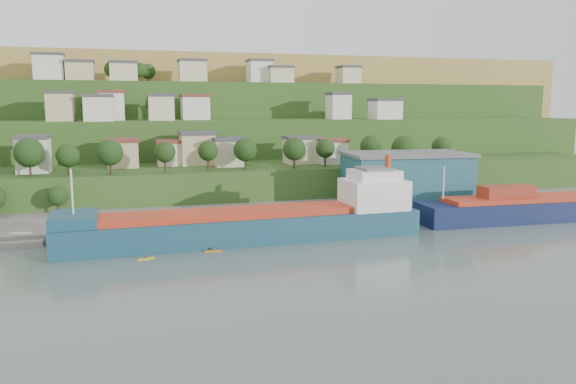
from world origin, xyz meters
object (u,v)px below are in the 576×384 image
object	(u,v)px
cargo_ship_far	(551,208)
warehouse	(406,177)
cargo_ship_near	(257,226)
kayak_orange	(214,250)

from	to	relation	value
cargo_ship_far	warehouse	xyz separation A→B (m)	(-27.46, 20.90, 5.78)
cargo_ship_near	warehouse	bearing A→B (deg)	25.21
cargo_ship_near	kayak_orange	bearing A→B (deg)	-147.30
cargo_ship_far	warehouse	size ratio (longest dim) A/B	1.91
warehouse	kayak_orange	world-z (taller)	warehouse
kayak_orange	cargo_ship_far	bearing A→B (deg)	10.58
cargo_ship_far	kayak_orange	xyz separation A→B (m)	(-81.75, -8.12, -2.42)
cargo_ship_near	cargo_ship_far	size ratio (longest dim) A/B	1.16
cargo_ship_far	kayak_orange	bearing A→B (deg)	-172.05
cargo_ship_far	cargo_ship_near	bearing A→B (deg)	-176.51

